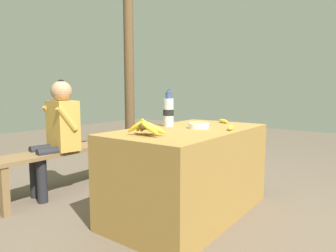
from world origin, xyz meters
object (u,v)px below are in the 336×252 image
at_px(serving_bowl, 199,125).
at_px(loose_banana_front, 231,127).
at_px(seated_vendor, 58,129).
at_px(banana_bunch_ripe, 146,126).
at_px(wooden_bench, 74,154).
at_px(water_bottle, 168,112).
at_px(loose_banana_side, 223,121).
at_px(support_post_far, 129,73).
at_px(banana_bunch_green, 110,136).

distance_m(serving_bowl, loose_banana_front, 0.26).
bearing_deg(seated_vendor, banana_bunch_ripe, 95.64).
height_order(serving_bowl, wooden_bench, serving_bowl).
height_order(water_bottle, loose_banana_side, water_bottle).
bearing_deg(wooden_bench, support_post_far, 15.16).
bearing_deg(wooden_bench, banana_bunch_green, 0.19).
bearing_deg(support_post_far, serving_bowl, -118.65).
bearing_deg(loose_banana_side, banana_bunch_green, 100.73).
bearing_deg(banana_bunch_green, loose_banana_front, -96.19).
bearing_deg(loose_banana_side, support_post_far, 75.79).
relative_size(serving_bowl, banana_bunch_green, 0.67).
relative_size(loose_banana_front, banana_bunch_green, 0.70).
bearing_deg(loose_banana_front, loose_banana_side, 32.91).
bearing_deg(serving_bowl, support_post_far, 61.35).
bearing_deg(banana_bunch_green, serving_bowl, -100.13).
height_order(loose_banana_side, wooden_bench, loose_banana_side).
xyz_separation_m(loose_banana_side, seated_vendor, (-0.93, 1.28, -0.07)).
height_order(loose_banana_side, banana_bunch_green, loose_banana_side).
height_order(loose_banana_front, support_post_far, support_post_far).
xyz_separation_m(loose_banana_side, wooden_bench, (-0.75, 1.30, -0.35)).
xyz_separation_m(loose_banana_front, loose_banana_side, (0.42, 0.27, 0.00)).
relative_size(loose_banana_front, support_post_far, 0.07).
xyz_separation_m(wooden_bench, banana_bunch_green, (0.50, 0.00, 0.12)).
height_order(serving_bowl, water_bottle, water_bottle).
height_order(banana_bunch_ripe, banana_bunch_green, banana_bunch_ripe).
relative_size(loose_banana_side, banana_bunch_green, 0.59).
bearing_deg(serving_bowl, loose_banana_front, -75.50).
relative_size(loose_banana_side, support_post_far, 0.06).
height_order(banana_bunch_ripe, wooden_bench, banana_bunch_ripe).
xyz_separation_m(serving_bowl, wooden_bench, (-0.26, 1.32, -0.36)).
xyz_separation_m(loose_banana_front, banana_bunch_green, (0.17, 1.57, -0.23)).
relative_size(water_bottle, support_post_far, 0.13).
relative_size(water_bottle, loose_banana_front, 1.83).
height_order(banana_bunch_ripe, loose_banana_side, banana_bunch_ripe).
bearing_deg(loose_banana_side, loose_banana_front, -147.09).
bearing_deg(banana_bunch_green, loose_banana_side, -79.27).
bearing_deg(support_post_far, banana_bunch_green, -154.57).
xyz_separation_m(banana_bunch_ripe, support_post_far, (1.44, 1.54, 0.48)).
bearing_deg(loose_banana_front, water_bottle, 101.76).
bearing_deg(wooden_bench, seated_vendor, -172.62).
bearing_deg(support_post_far, loose_banana_front, -113.68).
xyz_separation_m(loose_banana_front, wooden_bench, (-0.33, 1.57, -0.35)).
distance_m(serving_bowl, banana_bunch_green, 1.36).
bearing_deg(loose_banana_side, seated_vendor, 126.00).
height_order(serving_bowl, loose_banana_side, serving_bowl).
height_order(serving_bowl, seated_vendor, seated_vendor).
distance_m(serving_bowl, support_post_far, 1.93).
xyz_separation_m(banana_bunch_ripe, banana_bunch_green, (0.79, 1.23, -0.27)).
bearing_deg(banana_bunch_ripe, serving_bowl, -9.54).
bearing_deg(seated_vendor, banana_bunch_green, -167.20).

